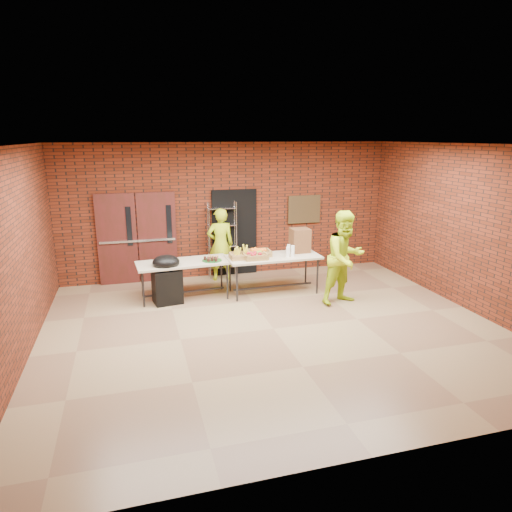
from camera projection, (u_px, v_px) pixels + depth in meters
The scene contains 19 objects.
room at pixel (274, 242), 7.73m from camera, with size 8.08×7.08×3.28m.
double_doors at pixel (138, 238), 10.50m from camera, with size 1.78×0.12×2.10m.
dark_doorway at pixel (235, 233), 11.12m from camera, with size 1.10×0.06×2.10m, color black.
bronze_plaque at pixel (304, 209), 11.45m from camera, with size 0.85×0.04×0.70m, color #44361B.
wire_rack at pixel (222, 240), 10.94m from camera, with size 0.67×0.22×1.84m, color #B8B9BF, non-canonical shape.
table_left at pixel (184, 265), 9.52m from camera, with size 1.99×0.95×0.79m.
table_right at pixel (273, 259), 9.85m from camera, with size 2.02×0.87×0.83m.
basket_bananas at pixel (241, 256), 9.62m from camera, with size 0.47×0.37×0.15m.
basket_oranges at pixel (259, 253), 9.83m from camera, with size 0.50×0.39×0.16m.
basket_apples at pixel (256, 256), 9.57m from camera, with size 0.48×0.38×0.15m.
muffin_tray at pixel (212, 259), 9.57m from camera, with size 0.41×0.41×0.10m.
napkin_box at pixel (165, 262), 9.36m from camera, with size 0.19×0.13×0.06m, color white.
coffee_dispenser at pixel (300, 240), 10.11m from camera, with size 0.40×0.36×0.53m, color brown.
cup_stack_front at pixel (288, 252), 9.73m from camera, with size 0.07×0.07×0.22m, color white.
cup_stack_mid at pixel (293, 251), 9.77m from camera, with size 0.08×0.08×0.24m, color white.
cup_stack_back at pixel (289, 249), 9.96m from camera, with size 0.07×0.07×0.21m, color white.
covered_grill at pixel (167, 279), 9.29m from camera, with size 0.62×0.54×1.02m.
volunteer_woman at pixel (220, 244), 10.72m from camera, with size 0.63×0.41×1.72m, color #B8D918.
volunteer_man at pixel (345, 258), 9.19m from camera, with size 0.93×0.72×1.91m, color #B8D918.
Camera 1 is at (-2.33, -7.18, 3.34)m, focal length 32.00 mm.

